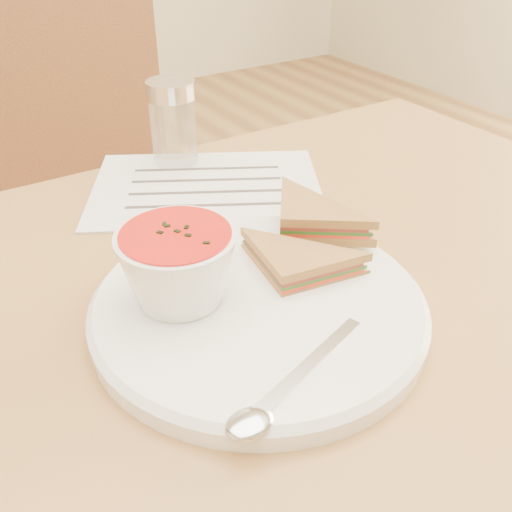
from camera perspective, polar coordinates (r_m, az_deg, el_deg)
dining_table at (r=0.85m, az=1.93°, el=-23.19°), size 1.00×0.70×0.75m
chair_far at (r=1.20m, az=-15.35°, el=2.84°), size 0.47×0.47×1.00m
plate at (r=0.52m, az=0.25°, el=-5.19°), size 0.35×0.35×0.02m
soup_bowl at (r=0.50m, az=-7.76°, el=-1.40°), size 0.13×0.13×0.07m
sandwich_half_a at (r=0.51m, az=2.59°, el=-3.45°), size 0.11×0.11×0.03m
sandwich_half_b at (r=0.57m, az=2.41°, el=2.39°), size 0.13×0.13×0.03m
spoon at (r=0.44m, az=3.99°, el=-12.12°), size 0.19×0.09×0.01m
paper_menu at (r=0.75m, az=-4.97°, el=6.89°), size 0.36×0.33×0.00m
condiment_shaker at (r=0.80m, az=-8.27°, el=12.95°), size 0.08×0.08×0.12m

